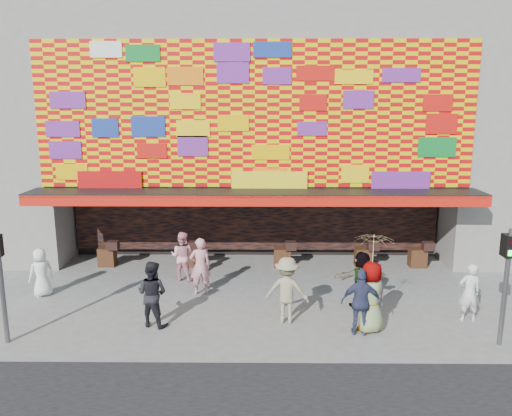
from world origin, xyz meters
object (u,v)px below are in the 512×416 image
object	(u,v)px
ped_b	(200,266)
ped_e	(361,302)
ped_h	(469,292)
ped_c	(152,294)
ped_a	(41,272)
ped_d	(287,290)
signal_left	(0,272)
signal_right	(507,274)
parasol	(373,252)
ped_i	(182,256)
ped_g	(371,297)
ped_f	(361,279)

from	to	relation	value
ped_b	ped_e	world-z (taller)	ped_b
ped_e	ped_h	xyz separation A→B (m)	(3.15, 0.87, -0.06)
ped_b	ped_c	bearing A→B (deg)	52.61
ped_a	ped_d	xyz separation A→B (m)	(7.57, -1.84, 0.16)
ped_c	ped_h	xyz separation A→B (m)	(8.69, 0.38, -0.08)
signal_left	signal_right	distance (m)	12.40
ped_b	ped_c	distance (m)	2.53
ped_a	ped_e	bearing A→B (deg)	122.33
ped_a	ped_h	distance (m)	12.72
ped_h	parasol	size ratio (longest dim) A/B	0.86
ped_d	ped_i	bearing A→B (deg)	-34.59
ped_d	parasol	xyz separation A→B (m)	(2.17, -0.57, 1.25)
ped_c	ped_a	bearing A→B (deg)	-8.25
ped_e	ped_b	bearing A→B (deg)	-27.21
ped_a	ped_g	bearing A→B (deg)	123.64
signal_right	ped_c	bearing A→B (deg)	173.34
ped_d	ped_a	bearing A→B (deg)	-3.69
signal_right	ped_c	size ratio (longest dim) A/B	1.65
ped_b	ped_f	size ratio (longest dim) A/B	1.08
ped_a	ped_h	bearing A→B (deg)	129.86
ped_c	ped_f	size ratio (longest dim) A/B	1.07
ped_g	parasol	world-z (taller)	parasol
ped_f	ped_g	world-z (taller)	ped_g
ped_d	ped_g	xyz separation A→B (m)	(2.17, -0.57, 0.03)
ped_d	ped_f	distance (m)	2.51
ped_g	ped_e	bearing A→B (deg)	3.16
signal_right	ped_i	distance (m)	9.87
ped_a	ped_f	world-z (taller)	ped_f
ped_b	ped_g	size ratio (longest dim) A/B	0.95
signal_left	signal_right	xyz separation A→B (m)	(12.40, 0.00, 0.00)
ped_h	ped_b	bearing A→B (deg)	-14.85
ped_c	parasol	world-z (taller)	parasol
signal_right	ped_e	xyz separation A→B (m)	(-3.39, 0.55, -0.97)
signal_left	ped_a	xyz separation A→B (m)	(-0.45, 3.13, -1.09)
ped_e	ped_i	bearing A→B (deg)	-32.95
signal_left	ped_c	size ratio (longest dim) A/B	1.65
ped_d	parasol	world-z (taller)	parasol
parasol	ped_b	bearing A→B (deg)	151.09
ped_b	ped_d	xyz separation A→B (m)	(2.62, -2.08, 0.01)
ped_e	ped_a	bearing A→B (deg)	-10.54
signal_right	ped_i	bearing A→B (deg)	151.92
ped_e	ped_d	bearing A→B (deg)	-16.47
ped_e	parasol	world-z (taller)	parasol
ped_b	parasol	size ratio (longest dim) A/B	0.95
signal_left	ped_e	bearing A→B (deg)	3.51
ped_h	parasol	distance (m)	3.25
signal_left	parasol	bearing A→B (deg)	4.38
signal_left	ped_e	size ratio (longest dim) A/B	1.69
ped_g	ped_i	distance (m)	6.80
parasol	ped_g	bearing A→B (deg)	180.00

